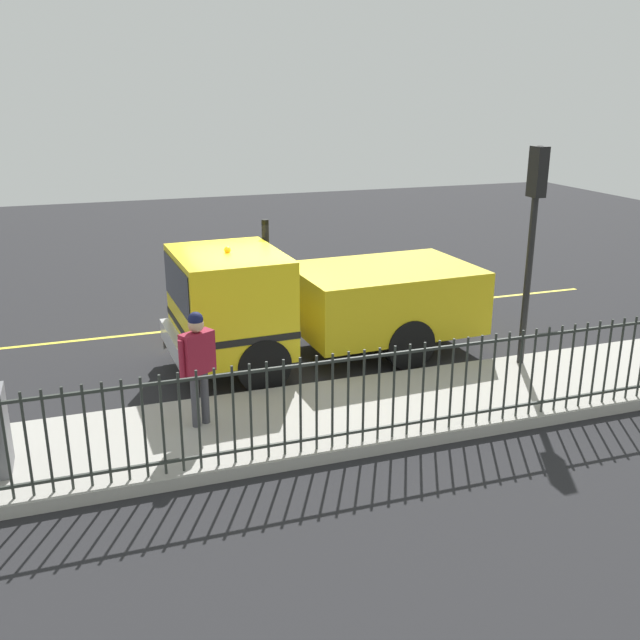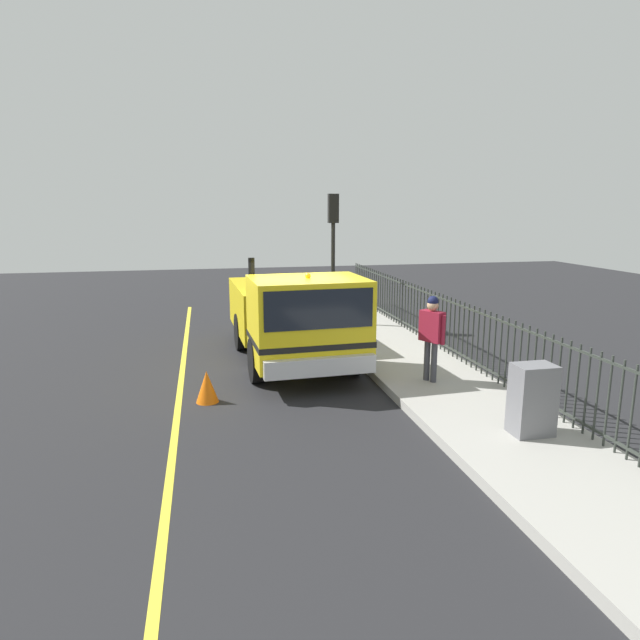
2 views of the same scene
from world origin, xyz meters
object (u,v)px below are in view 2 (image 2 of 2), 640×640
Objects in this scene: worker_standing at (432,329)px; traffic_cone at (207,387)px; work_truck at (294,313)px; traffic_light_near at (333,232)px; utility_cabinet at (532,400)px.

worker_standing reaches higher than traffic_cone.
work_truck is at bearing 17.04° from worker_standing.
traffic_light_near is 6.29× the size of traffic_cone.
traffic_light_near reaches higher than work_truck.
traffic_cone is (-4.97, 3.00, -0.43)m from utility_cabinet.
traffic_cone is at bearing 148.88° from utility_cabinet.
work_truck is 3.18m from traffic_cone.
traffic_light_near reaches higher than traffic_cone.
work_truck is 4.37m from traffic_light_near.
worker_standing is at bearing 99.57° from utility_cabinet.
work_truck is 3.42m from worker_standing.
worker_standing is at bearing 132.46° from work_truck.
traffic_cone is (-4.49, 0.17, -0.95)m from worker_standing.
utility_cabinet is (1.10, -8.83, -2.21)m from traffic_light_near.
worker_standing is at bearing -2.22° from traffic_cone.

